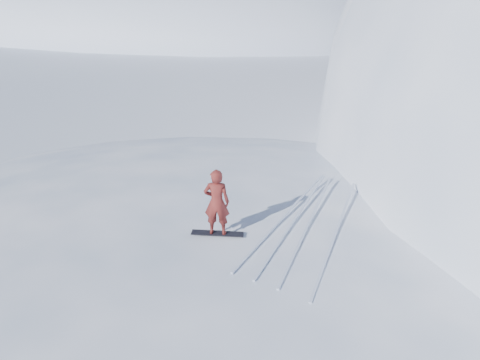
% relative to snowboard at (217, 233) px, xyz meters
% --- Properties ---
extents(far_ridge_a, '(120.00, 70.00, 28.00)m').
position_rel_snowboard_xyz_m(far_ridge_a, '(-67.52, 56.40, -2.41)').
color(far_ridge_a, white).
rests_on(far_ridge_a, ground).
extents(far_ridge_c, '(140.00, 90.00, 36.00)m').
position_rel_snowboard_xyz_m(far_ridge_c, '(-37.52, 106.40, -2.41)').
color(far_ridge_c, white).
rests_on(far_ridge_c, ground).
extents(snowboard, '(1.26, 0.85, 0.02)m').
position_rel_snowboard_xyz_m(snowboard, '(0.00, 0.00, 0.00)').
color(snowboard, black).
rests_on(snowboard, near_ridge).
extents(snowboarder, '(0.75, 0.66, 1.72)m').
position_rel_snowboard_xyz_m(snowboarder, '(0.00, 0.00, 0.87)').
color(snowboarder, maroon).
rests_on(snowboarder, snowboard).
extents(board_tracks, '(2.59, 5.97, 0.04)m').
position_rel_snowboard_xyz_m(board_tracks, '(1.55, 1.82, 0.01)').
color(board_tracks, silver).
rests_on(board_tracks, ground).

